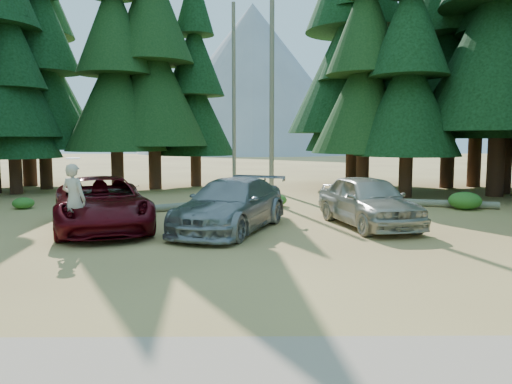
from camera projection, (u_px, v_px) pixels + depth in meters
ground at (262, 257)px, 11.70m from camera, size 160.00×160.00×0.00m
forest_belt_north at (256, 191)px, 26.61m from camera, size 36.00×7.00×22.00m
snag_front at (272, 75)px, 25.48m from camera, size 0.24×0.24×12.00m
snag_back at (234, 97)px, 27.06m from camera, size 0.20×0.20×10.00m
mountain_peak at (239, 88)px, 98.04m from camera, size 48.00×50.00×28.00m
red_pickup at (101, 203)px, 15.18m from camera, size 4.48×6.33×1.60m
silver_minivan_center at (231, 205)px, 15.02m from camera, size 3.92×5.77×1.55m
silver_minivan_right at (368, 201)px, 15.73m from camera, size 2.90×5.07×1.63m
frisbee_player at (74, 199)px, 13.08m from camera, size 0.81×0.66×2.06m
log_left at (185, 206)px, 19.45m from camera, size 3.47×2.43×0.28m
log_mid at (236, 198)px, 21.77m from camera, size 3.73×1.60×0.32m
log_right at (437, 203)px, 20.22m from camera, size 4.46×1.72×0.29m
shrub_far_left at (23, 203)px, 19.69m from camera, size 0.82×0.82×0.45m
shrub_left at (209, 199)px, 20.95m from camera, size 0.84×0.84×0.46m
shrub_center_left at (212, 205)px, 18.47m from camera, size 1.19×1.19×0.66m
shrub_center_right at (275, 200)px, 20.44m from camera, size 0.93×0.93×0.51m
shrub_right at (362, 202)px, 19.83m from camera, size 0.96×0.96×0.53m
shrub_far_right at (465, 201)px, 19.52m from camera, size 1.25×1.25×0.69m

